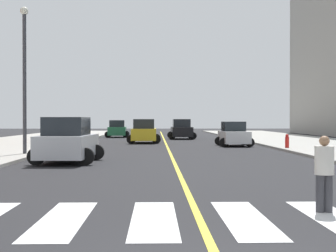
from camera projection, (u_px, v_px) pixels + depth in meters
The scene contains 10 objects.
crosswalk_paint at pixel (199, 219), 10.06m from camera, with size 13.50×4.00×0.01m.
lane_divider_paint at pixel (165, 142), 46.05m from camera, with size 0.16×80.00×0.01m, color yellow.
car_white_nearest at pixel (234, 135), 38.31m from camera, with size 2.63×4.17×1.85m.
car_yellow_second at pixel (144, 132), 43.32m from camera, with size 2.86×4.57×2.04m.
car_silver_third at pixel (68, 141), 23.36m from camera, with size 3.07×4.79×2.10m.
car_black_fourth at pixel (181, 130), 52.50m from camera, with size 2.91×4.64×2.06m.
car_green_fifth at pixel (117, 129), 57.60m from camera, with size 2.80×4.41×1.95m.
pedestrian_crossing at pixel (324, 170), 10.75m from camera, with size 0.41×0.41×1.64m.
fire_hydrant at pixel (287, 141), 33.25m from camera, with size 0.26×0.26×0.89m.
street_lamp at pixel (24, 68), 27.41m from camera, with size 0.44×0.44×7.96m.
Camera 1 is at (-0.87, -6.02, 1.97)m, focal length 54.10 mm.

